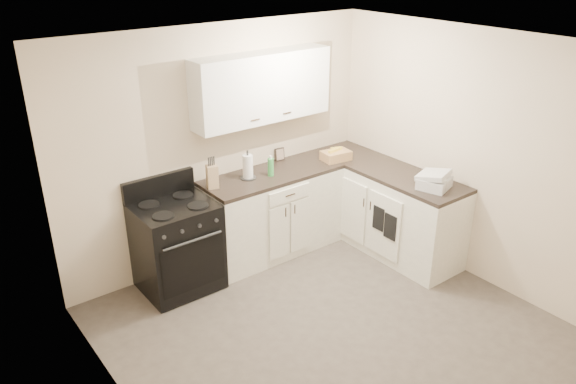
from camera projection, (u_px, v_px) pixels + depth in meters
floor at (333, 331)px, 5.05m from camera, size 3.60×3.60×0.00m
ceiling at (344, 49)px, 4.02m from camera, size 3.60×3.60×0.00m
wall_back at (222, 146)px, 5.83m from camera, size 3.60×0.00×3.60m
wall_right at (473, 158)px, 5.53m from camera, size 0.00×3.60×3.60m
wall_left at (126, 281)px, 3.53m from camera, size 0.00×3.60×3.60m
wall_front at (548, 313)px, 3.23m from camera, size 3.60×0.00×3.60m
base_cabinets_back at (272, 214)px, 6.18m from camera, size 1.55×0.60×0.90m
base_cabinets_right at (384, 209)px, 6.31m from camera, size 0.60×1.90×0.90m
countertop_back at (272, 175)px, 5.99m from camera, size 1.55×0.60×0.04m
countertop_right at (387, 170)px, 6.12m from camera, size 0.60×1.90×0.04m
upper_cabinets at (262, 87)px, 5.72m from camera, size 1.55×0.30×0.70m
stove at (177, 247)px, 5.51m from camera, size 0.74×0.64×0.90m
knife_block at (212, 177)px, 5.58m from camera, size 0.13×0.12×0.24m
paper_towel at (248, 167)px, 5.80m from camera, size 0.11×0.11×0.26m
soap_bottle at (271, 167)px, 5.88m from camera, size 0.07×0.07×0.19m
picture_frame at (280, 154)px, 6.31m from camera, size 0.12×0.05×0.14m
wicker_basket at (336, 155)px, 6.32m from camera, size 0.34×0.25×0.10m
countertop_grill at (434, 183)px, 5.60m from camera, size 0.37×0.36×0.11m
glass_jar at (442, 186)px, 5.50m from camera, size 0.10×0.10×0.13m
oven_mitt_near at (390, 227)px, 5.82m from camera, size 0.02×0.16×0.28m
oven_mitt_far at (379, 218)px, 5.93m from camera, size 0.02×0.15×0.26m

